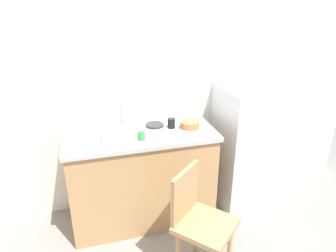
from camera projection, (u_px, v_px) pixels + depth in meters
back_wall at (140, 87)px, 3.00m from camera, size 4.80×0.10×2.48m
cabinet_base at (142, 178)px, 2.98m from camera, size 1.31×0.60×0.88m
countertop at (140, 134)px, 2.80m from camera, size 1.35×0.64×0.04m
faucet at (124, 110)px, 2.94m from camera, size 0.02×0.02×0.27m
refrigerator at (244, 147)px, 3.18m from camera, size 0.53×0.60×1.25m
chair at (199, 219)px, 2.35m from camera, size 0.56×0.56×0.89m
dish_tray at (118, 135)px, 2.67m from camera, size 0.28×0.20×0.05m
terracotta_bowl at (190, 124)px, 2.87m from camera, size 0.18×0.18×0.06m
hotplate at (155, 125)px, 2.92m from camera, size 0.17×0.17×0.02m
cup_black at (171, 123)px, 2.86m from camera, size 0.07×0.07×0.09m
cup_green at (142, 135)px, 2.64m from camera, size 0.06×0.06×0.08m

